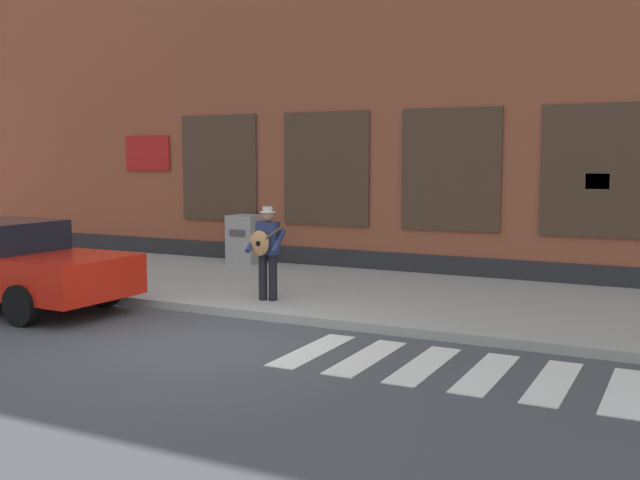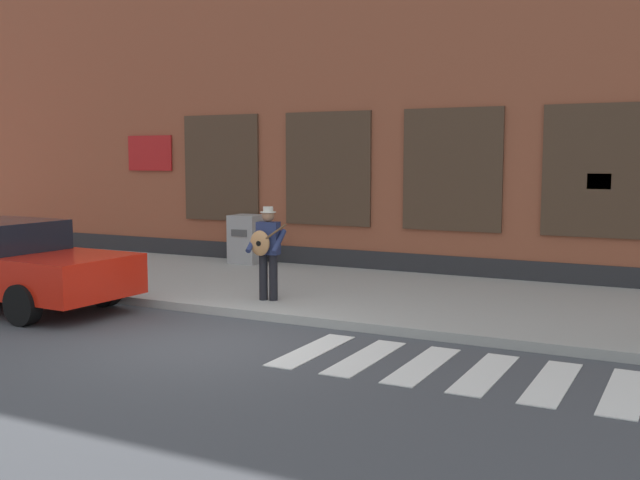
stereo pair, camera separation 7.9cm
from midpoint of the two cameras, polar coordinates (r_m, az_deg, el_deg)
ground_plane at (r=10.85m, az=-8.93°, el=-7.79°), size 160.00×160.00×0.00m
sidewalk at (r=14.38m, az=0.96°, el=-3.95°), size 28.00×5.15×0.15m
building_backdrop at (r=18.45m, az=7.37°, el=11.93°), size 28.00×4.06×8.92m
crosswalk at (r=9.49m, az=12.31°, el=-9.89°), size 5.20×1.90×0.01m
red_car at (r=14.20m, az=-22.80°, el=-1.72°), size 4.66×2.10×1.53m
busker at (r=13.00m, az=-4.28°, el=-0.58°), size 0.75×0.59×1.64m
utility_box at (r=17.77m, az=-5.83°, el=0.08°), size 0.71×0.70×1.14m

